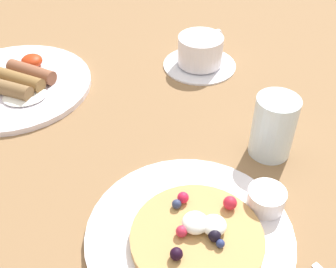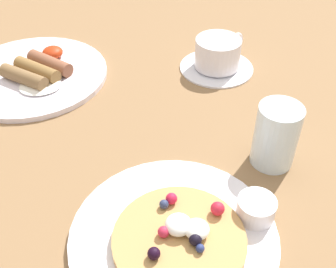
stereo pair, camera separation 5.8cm
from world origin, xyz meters
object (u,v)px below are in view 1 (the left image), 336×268
object	(u,v)px
breakfast_plate	(13,85)
coffee_saucer	(199,64)
syrup_ramekin	(266,199)
water_glass	(274,127)
pancake_plate	(189,235)
coffee_cup	(201,49)

from	to	relation	value
breakfast_plate	coffee_saucer	size ratio (longest dim) A/B	1.97
syrup_ramekin	coffee_saucer	xyz separation A→B (cm)	(3.83, 36.09, -2.13)
breakfast_plate	water_glass	world-z (taller)	water_glass
breakfast_plate	syrup_ramekin	bearing A→B (deg)	-50.96
pancake_plate	coffee_saucer	xyz separation A→B (cm)	(14.22, 37.23, -0.18)
pancake_plate	breakfast_plate	size ratio (longest dim) A/B	0.91
pancake_plate	water_glass	bearing A→B (deg)	35.13
breakfast_plate	coffee_saucer	world-z (taller)	breakfast_plate
coffee_saucer	water_glass	distance (cm)	26.31
water_glass	breakfast_plate	bearing A→B (deg)	142.76
pancake_plate	breakfast_plate	world-z (taller)	same
pancake_plate	water_glass	distance (cm)	20.22
coffee_saucer	water_glass	size ratio (longest dim) A/B	1.48
coffee_saucer	coffee_cup	size ratio (longest dim) A/B	1.35
pancake_plate	coffee_saucer	size ratio (longest dim) A/B	1.79
pancake_plate	breakfast_plate	distance (cm)	44.31
coffee_cup	water_glass	xyz separation A→B (cm)	(1.83, -25.94, 1.27)
coffee_cup	syrup_ramekin	bearing A→B (deg)	-96.23
coffee_saucer	coffee_cup	xyz separation A→B (cm)	(0.12, 0.08, 3.16)
coffee_saucer	water_glass	xyz separation A→B (cm)	(1.95, -25.86, 4.43)
syrup_ramekin	coffee_saucer	bearing A→B (deg)	83.94
pancake_plate	coffee_cup	world-z (taller)	coffee_cup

